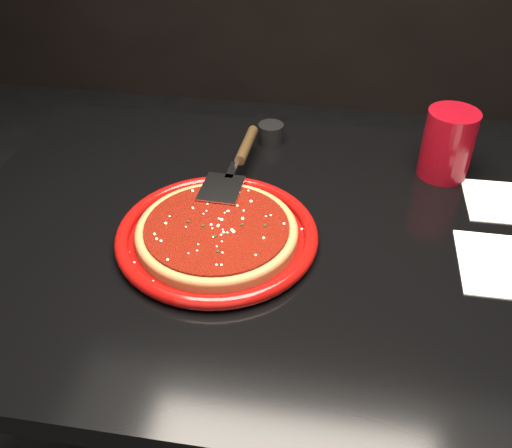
{
  "coord_description": "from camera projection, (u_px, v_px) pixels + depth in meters",
  "views": [
    {
      "loc": [
        0.05,
        -0.74,
        1.35
      ],
      "look_at": [
        -0.07,
        -0.01,
        0.77
      ],
      "focal_mm": 40.0,
      "sensor_mm": 36.0,
      "label": 1
    }
  ],
  "objects": [
    {
      "name": "table",
      "position": [
        289.0,
        375.0,
        1.19
      ],
      "size": [
        1.2,
        0.8,
        0.75
      ],
      "primitive_type": "cube",
      "color": "black",
      "rests_on": "floor"
    },
    {
      "name": "plate",
      "position": [
        217.0,
        235.0,
        0.94
      ],
      "size": [
        0.43,
        0.43,
        0.02
      ],
      "primitive_type": "cylinder",
      "rotation": [
        0.0,
        0.0,
        -0.37
      ],
      "color": "#6F0706",
      "rests_on": "table"
    },
    {
      "name": "pizza_crust",
      "position": [
        217.0,
        233.0,
        0.93
      ],
      "size": [
        0.35,
        0.35,
        0.01
      ],
      "primitive_type": "cylinder",
      "rotation": [
        0.0,
        0.0,
        -0.37
      ],
      "color": "brown",
      "rests_on": "plate"
    },
    {
      "name": "pizza_crust_rim",
      "position": [
        217.0,
        230.0,
        0.93
      ],
      "size": [
        0.35,
        0.35,
        0.02
      ],
      "primitive_type": "torus",
      "rotation": [
        0.0,
        0.0,
        -0.37
      ],
      "color": "brown",
      "rests_on": "plate"
    },
    {
      "name": "pizza_sauce",
      "position": [
        217.0,
        228.0,
        0.93
      ],
      "size": [
        0.31,
        0.31,
        0.01
      ],
      "primitive_type": "cylinder",
      "rotation": [
        0.0,
        0.0,
        -0.37
      ],
      "color": "maroon",
      "rests_on": "plate"
    },
    {
      "name": "parmesan_dusting",
      "position": [
        217.0,
        225.0,
        0.92
      ],
      "size": [
        0.23,
        0.23,
        0.01
      ],
      "primitive_type": null,
      "color": "#F9F0C5",
      "rests_on": "plate"
    },
    {
      "name": "basil_flecks",
      "position": [
        217.0,
        225.0,
        0.92
      ],
      "size": [
        0.21,
        0.21,
        0.0
      ],
      "primitive_type": null,
      "color": "black",
      "rests_on": "plate"
    },
    {
      "name": "pizza_server",
      "position": [
        236.0,
        163.0,
        1.06
      ],
      "size": [
        0.1,
        0.3,
        0.02
      ],
      "primitive_type": null,
      "rotation": [
        0.0,
        0.0,
        -0.05
      ],
      "color": "silver",
      "rests_on": "plate"
    },
    {
      "name": "cup",
      "position": [
        448.0,
        144.0,
        1.06
      ],
      "size": [
        0.12,
        0.12,
        0.13
      ],
      "primitive_type": "cylinder",
      "rotation": [
        0.0,
        0.0,
        0.33
      ],
      "color": "maroon",
      "rests_on": "table"
    },
    {
      "name": "napkin_a",
      "position": [
        509.0,
        266.0,
        0.89
      ],
      "size": [
        0.15,
        0.15,
        0.0
      ],
      "primitive_type": "cube",
      "rotation": [
        0.0,
        0.0,
        -0.0
      ],
      "color": "silver",
      "rests_on": "table"
    },
    {
      "name": "napkin_b",
      "position": [
        500.0,
        202.0,
        1.03
      ],
      "size": [
        0.12,
        0.13,
        0.0
      ],
      "primitive_type": "cube",
      "rotation": [
        0.0,
        0.0,
        0.01
      ],
      "color": "silver",
      "rests_on": "table"
    },
    {
      "name": "ramekin",
      "position": [
        271.0,
        133.0,
        1.19
      ],
      "size": [
        0.06,
        0.06,
        0.04
      ],
      "primitive_type": "cylinder",
      "rotation": [
        0.0,
        0.0,
        0.14
      ],
      "color": "black",
      "rests_on": "table"
    }
  ]
}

